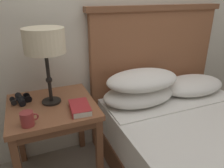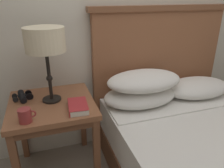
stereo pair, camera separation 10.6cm
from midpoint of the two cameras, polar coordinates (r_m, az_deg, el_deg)
name	(u,v)px [view 1 (the left image)]	position (r m, az deg, el deg)	size (l,w,h in m)	color
nightstand	(53,114)	(1.62, -17.11, -7.59)	(0.58, 0.58, 0.62)	brown
bed	(209,154)	(1.69, 22.32, -16.52)	(1.26, 1.83, 1.23)	brown
table_lamp	(45,43)	(1.47, -19.24, 10.07)	(0.26, 0.26, 0.51)	black
book_on_nightstand	(79,108)	(1.45, -10.60, -6.11)	(0.14, 0.21, 0.04)	silver
binoculars_pair	(20,99)	(1.67, -24.50, -3.67)	(0.15, 0.16, 0.05)	black
coffee_mug	(27,119)	(1.37, -23.34, -8.40)	(0.10, 0.08, 0.08)	#993333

